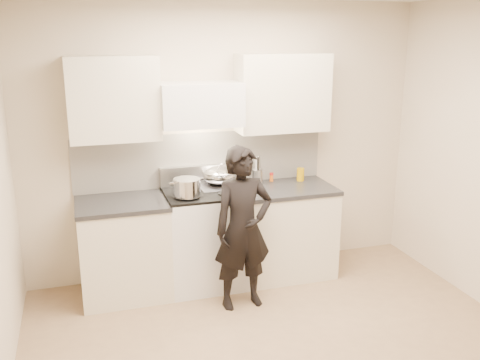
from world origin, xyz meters
The scene contains 11 objects.
ground_plane centered at (0.00, 0.00, 0.00)m, with size 4.00×4.00×0.00m, color #8C714F.
room_shell centered at (-0.06, 0.37, 1.60)m, with size 4.04×3.54×2.70m.
stove centered at (-0.30, 1.42, 0.47)m, with size 0.76×0.65×0.96m.
counter_right centered at (0.53, 1.43, 0.46)m, with size 0.92×0.67×0.92m.
counter_left centered at (-1.08, 1.43, 0.46)m, with size 0.82×0.67×0.92m.
wok centered at (-0.12, 1.57, 1.05)m, with size 0.34×0.42×0.27m.
stock_pot centered at (-0.50, 1.28, 1.04)m, with size 0.34×0.29×0.16m.
utensil_crock centered at (0.28, 1.59, 1.01)m, with size 0.11×0.11×0.28m.
spice_jar centered at (0.45, 1.65, 0.96)m, with size 0.04×0.04×0.09m.
oil_glass centered at (0.75, 1.58, 0.99)m, with size 0.08×0.08×0.13m.
person centered at (-0.09, 0.90, 0.73)m, with size 0.54×0.35×1.47m, color black.
Camera 1 is at (-1.41, -3.30, 2.41)m, focal length 40.00 mm.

